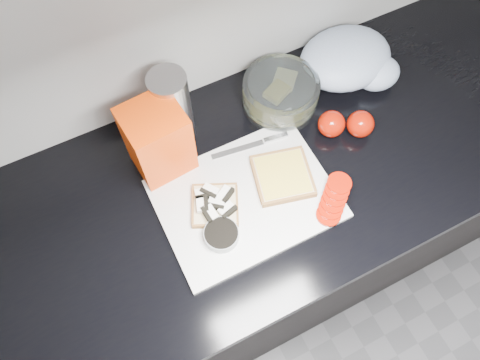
% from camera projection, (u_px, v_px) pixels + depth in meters
% --- Properties ---
extents(base_cabinet, '(3.50, 0.60, 0.86)m').
position_uv_depth(base_cabinet, '(271.00, 231.00, 1.56)').
color(base_cabinet, black).
rests_on(base_cabinet, ground).
extents(countertop, '(3.50, 0.64, 0.04)m').
position_uv_depth(countertop, '(281.00, 167.00, 1.16)').
color(countertop, black).
rests_on(countertop, base_cabinet).
extents(cutting_board, '(0.40, 0.30, 0.01)m').
position_uv_depth(cutting_board, '(246.00, 199.00, 1.09)').
color(cutting_board, silver).
rests_on(cutting_board, countertop).
extents(bread_left, '(0.15, 0.15, 0.03)m').
position_uv_depth(bread_left, '(215.00, 204.00, 1.06)').
color(bread_left, beige).
rests_on(bread_left, cutting_board).
extents(bread_right, '(0.16, 0.16, 0.02)m').
position_uv_depth(bread_right, '(283.00, 176.00, 1.10)').
color(bread_right, beige).
rests_on(bread_right, cutting_board).
extents(tomato_slices, '(0.13, 0.12, 0.03)m').
position_uv_depth(tomato_slices, '(334.00, 199.00, 1.07)').
color(tomato_slices, '#A11303').
rests_on(tomato_slices, cutting_board).
extents(knife, '(0.20, 0.04, 0.01)m').
position_uv_depth(knife, '(260.00, 143.00, 1.15)').
color(knife, '#B8B8BD').
rests_on(knife, cutting_board).
extents(seed_tub, '(0.08, 0.08, 0.04)m').
position_uv_depth(seed_tub, '(221.00, 235.00, 1.03)').
color(seed_tub, gray).
rests_on(seed_tub, countertop).
extents(tub_lid, '(0.10, 0.10, 0.01)m').
position_uv_depth(tub_lid, '(180.00, 171.00, 1.13)').
color(tub_lid, white).
rests_on(tub_lid, countertop).
extents(glass_bowl, '(0.19, 0.19, 0.08)m').
position_uv_depth(glass_bowl, '(280.00, 94.00, 1.18)').
color(glass_bowl, silver).
rests_on(glass_bowl, countertop).
extents(bread_bag, '(0.14, 0.13, 0.20)m').
position_uv_depth(bread_bag, '(158.00, 141.00, 1.05)').
color(bread_bag, '#FB2304').
rests_on(bread_bag, countertop).
extents(steel_canister, '(0.09, 0.09, 0.21)m').
position_uv_depth(steel_canister, '(172.00, 108.00, 1.08)').
color(steel_canister, '#A8A7AC').
rests_on(steel_canister, countertop).
extents(grocery_bag, '(0.25, 0.22, 0.11)m').
position_uv_depth(grocery_bag, '(350.00, 60.00, 1.22)').
color(grocery_bag, silver).
rests_on(grocery_bag, countertop).
extents(whole_tomatoes, '(0.13, 0.10, 0.07)m').
position_uv_depth(whole_tomatoes, '(346.00, 124.00, 1.15)').
color(whole_tomatoes, '#A11303').
rests_on(whole_tomatoes, countertop).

